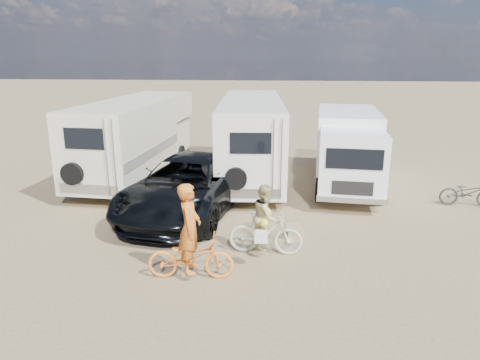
# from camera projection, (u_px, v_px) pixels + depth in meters

# --- Properties ---
(ground) EXTENTS (140.00, 140.00, 0.00)m
(ground) POSITION_uv_depth(u_px,v_px,m) (234.00, 264.00, 10.07)
(ground) COLOR #8E7855
(ground) RESTS_ON ground
(rv_main) EXTENTS (2.65, 8.16, 3.01)m
(rv_main) POSITION_uv_depth(u_px,v_px,m) (251.00, 139.00, 16.66)
(rv_main) COLOR white
(rv_main) RESTS_ON ground
(rv_left) EXTENTS (2.79, 8.01, 2.96)m
(rv_left) POSITION_uv_depth(u_px,v_px,m) (136.00, 139.00, 16.89)
(rv_left) COLOR beige
(rv_left) RESTS_ON ground
(box_truck) EXTENTS (2.71, 6.46, 2.63)m
(box_truck) POSITION_uv_depth(u_px,v_px,m) (348.00, 151.00, 15.65)
(box_truck) COLOR white
(box_truck) RESTS_ON ground
(dark_suv) EXTENTS (3.81, 6.44, 1.68)m
(dark_suv) POSITION_uv_depth(u_px,v_px,m) (188.00, 185.00, 13.19)
(dark_suv) COLOR black
(dark_suv) RESTS_ON ground
(bike_man) EXTENTS (1.88, 0.75, 0.97)m
(bike_man) POSITION_uv_depth(u_px,v_px,m) (191.00, 257.00, 9.35)
(bike_man) COLOR orange
(bike_man) RESTS_ON ground
(bike_woman) EXTENTS (1.82, 0.65, 1.07)m
(bike_woman) POSITION_uv_depth(u_px,v_px,m) (265.00, 233.00, 10.48)
(bike_woman) COLOR beige
(bike_woman) RESTS_ON ground
(rider_man) EXTENTS (0.51, 0.73, 1.94)m
(rider_man) POSITION_uv_depth(u_px,v_px,m) (190.00, 236.00, 9.21)
(rider_man) COLOR orange
(rider_man) RESTS_ON ground
(rider_woman) EXTENTS (0.65, 0.80, 1.55)m
(rider_woman) POSITION_uv_depth(u_px,v_px,m) (266.00, 223.00, 10.41)
(rider_woman) COLOR tan
(rider_woman) RESTS_ON ground
(bike_parked) EXTENTS (1.72, 0.74, 0.88)m
(bike_parked) POSITION_uv_depth(u_px,v_px,m) (468.00, 193.00, 13.80)
(bike_parked) COLOR #252725
(bike_parked) RESTS_ON ground
(cooler) EXTENTS (0.74, 0.64, 0.50)m
(cooler) POSITION_uv_depth(u_px,v_px,m) (213.00, 204.00, 13.34)
(cooler) COLOR #1B6486
(cooler) RESTS_ON ground
(crate) EXTENTS (0.50, 0.50, 0.33)m
(crate) POSITION_uv_depth(u_px,v_px,m) (294.00, 231.00, 11.50)
(crate) COLOR #937756
(crate) RESTS_ON ground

